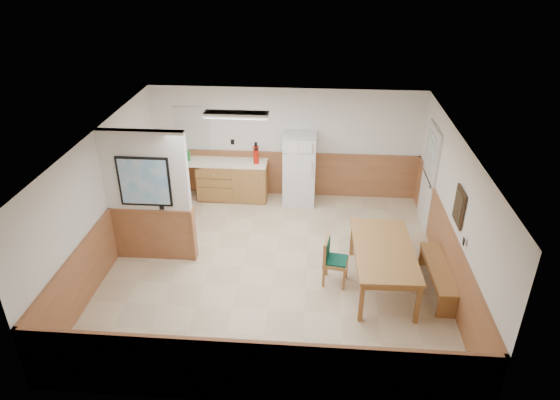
# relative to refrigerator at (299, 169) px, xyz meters

# --- Properties ---
(ground) EXTENTS (6.00, 6.00, 0.00)m
(ground) POSITION_rel_refrigerator_xyz_m (-0.33, -2.63, -0.79)
(ground) COLOR beige
(ground) RESTS_ON ground
(ceiling) EXTENTS (6.00, 6.00, 0.02)m
(ceiling) POSITION_rel_refrigerator_xyz_m (-0.33, -2.63, 1.71)
(ceiling) COLOR white
(ceiling) RESTS_ON back_wall
(back_wall) EXTENTS (6.00, 0.02, 2.50)m
(back_wall) POSITION_rel_refrigerator_xyz_m (-0.33, 0.37, 0.46)
(back_wall) COLOR white
(back_wall) RESTS_ON ground
(right_wall) EXTENTS (0.02, 6.00, 2.50)m
(right_wall) POSITION_rel_refrigerator_xyz_m (2.67, -2.63, 0.46)
(right_wall) COLOR white
(right_wall) RESTS_ON ground
(left_wall) EXTENTS (0.02, 6.00, 2.50)m
(left_wall) POSITION_rel_refrigerator_xyz_m (-3.33, -2.63, 0.46)
(left_wall) COLOR white
(left_wall) RESTS_ON ground
(wainscot_back) EXTENTS (6.00, 0.04, 1.00)m
(wainscot_back) POSITION_rel_refrigerator_xyz_m (-0.33, 0.35, -0.29)
(wainscot_back) COLOR #9D613E
(wainscot_back) RESTS_ON ground
(wainscot_right) EXTENTS (0.04, 6.00, 1.00)m
(wainscot_right) POSITION_rel_refrigerator_xyz_m (2.65, -2.63, -0.29)
(wainscot_right) COLOR #9D613E
(wainscot_right) RESTS_ON ground
(wainscot_left) EXTENTS (0.04, 6.00, 1.00)m
(wainscot_left) POSITION_rel_refrigerator_xyz_m (-3.31, -2.63, -0.29)
(wainscot_left) COLOR #9D613E
(wainscot_left) RESTS_ON ground
(partition_wall) EXTENTS (1.50, 0.20, 2.50)m
(partition_wall) POSITION_rel_refrigerator_xyz_m (-2.58, -2.43, 0.44)
(partition_wall) COLOR white
(partition_wall) RESTS_ON ground
(kitchen_counter) EXTENTS (2.20, 0.61, 1.00)m
(kitchen_counter) POSITION_rel_refrigerator_xyz_m (-1.54, 0.05, -0.33)
(kitchen_counter) COLOR #AA733C
(kitchen_counter) RESTS_ON ground
(exterior_door) EXTENTS (0.07, 1.02, 2.15)m
(exterior_door) POSITION_rel_refrigerator_xyz_m (2.64, -0.73, 0.26)
(exterior_door) COLOR silver
(exterior_door) RESTS_ON ground
(kitchen_window) EXTENTS (0.80, 0.04, 1.00)m
(kitchen_window) POSITION_rel_refrigerator_xyz_m (-2.43, 0.35, 0.76)
(kitchen_window) COLOR silver
(kitchen_window) RESTS_ON back_wall
(wall_painting) EXTENTS (0.04, 0.50, 0.60)m
(wall_painting) POSITION_rel_refrigerator_xyz_m (2.64, -2.93, 0.76)
(wall_painting) COLOR #372516
(wall_painting) RESTS_ON right_wall
(fluorescent_fixture) EXTENTS (1.20, 0.30, 0.09)m
(fluorescent_fixture) POSITION_rel_refrigerator_xyz_m (-1.13, -1.33, 1.65)
(fluorescent_fixture) COLOR silver
(fluorescent_fixture) RESTS_ON ceiling
(refrigerator) EXTENTS (0.71, 0.72, 1.59)m
(refrigerator) POSITION_rel_refrigerator_xyz_m (0.00, 0.00, 0.00)
(refrigerator) COLOR silver
(refrigerator) RESTS_ON ground
(dining_table) EXTENTS (1.03, 1.99, 0.75)m
(dining_table) POSITION_rel_refrigerator_xyz_m (1.54, -2.99, -0.13)
(dining_table) COLOR #A97C3E
(dining_table) RESTS_ON ground
(dining_bench) EXTENTS (0.37, 1.55, 0.45)m
(dining_bench) POSITION_rel_refrigerator_xyz_m (2.47, -3.03, -0.45)
(dining_bench) COLOR #A97C3E
(dining_bench) RESTS_ON ground
(dining_chair) EXTENTS (0.62, 0.47, 0.85)m
(dining_chair) POSITION_rel_refrigerator_xyz_m (0.67, -2.96, -0.30)
(dining_chair) COLOR #A97C3E
(dining_chair) RESTS_ON ground
(fire_extinguisher) EXTENTS (0.14, 0.14, 0.49)m
(fire_extinguisher) POSITION_rel_refrigerator_xyz_m (-0.96, 0.00, 0.32)
(fire_extinguisher) COLOR red
(fire_extinguisher) RESTS_ON kitchen_counter
(soap_bottle) EXTENTS (0.10, 0.10, 0.25)m
(soap_bottle) POSITION_rel_refrigerator_xyz_m (-2.48, 0.02, 0.23)
(soap_bottle) COLOR green
(soap_bottle) RESTS_ON kitchen_counter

